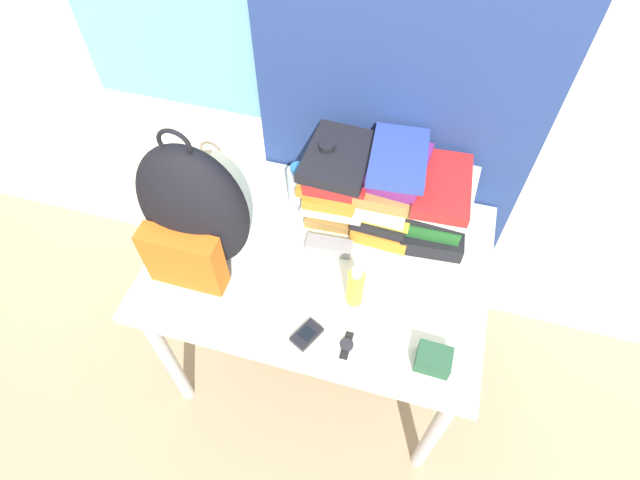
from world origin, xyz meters
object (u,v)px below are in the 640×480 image
water_bottle (298,189)px  sunglasses_case (329,246)px  cell_phone (307,335)px  backpack (193,214)px  book_stack_left (340,180)px  book_stack_right (435,205)px  camera_pouch (433,359)px  book_stack_center (390,190)px  sports_bottle (326,179)px  wristwatch (347,345)px  sunscreen_bottle (355,287)px

water_bottle → sunglasses_case: 0.22m
water_bottle → cell_phone: (0.17, -0.47, -0.09)m
backpack → cell_phone: backpack is taller
book_stack_left → book_stack_right: size_ratio=1.02×
camera_pouch → sunglasses_case: bearing=141.5°
backpack → water_bottle: bearing=51.9°
book_stack_center → sports_bottle: size_ratio=1.02×
wristwatch → book_stack_right: bearing=71.6°
cell_phone → camera_pouch: 0.36m
camera_pouch → wristwatch: (-0.24, -0.01, -0.02)m
book_stack_right → camera_pouch: bearing=-80.9°
sunglasses_case → backpack: bearing=-159.1°
water_bottle → camera_pouch: size_ratio=2.10×
backpack → book_stack_left: size_ratio=1.79×
book_stack_center → book_stack_right: 0.15m
book_stack_center → sports_bottle: (-0.21, -0.00, -0.00)m
cell_phone → wristwatch: 0.12m
sports_bottle → backpack: bearing=-134.2°
cell_phone → sunglasses_case: bearing=93.7°
water_bottle → sunscreen_bottle: bearing=-48.6°
sports_bottle → sunglasses_case: sports_bottle is taller
book_stack_right → water_bottle: book_stack_right is taller
water_bottle → camera_pouch: (0.53, -0.45, -0.07)m
book_stack_left → sunscreen_bottle: (0.14, -0.34, -0.07)m
cell_phone → book_stack_left: bearing=93.9°
sports_bottle → sunglasses_case: (0.06, -0.18, -0.12)m
wristwatch → water_bottle: bearing=121.7°
sports_bottle → water_bottle: bearing=-158.8°
water_bottle → sunglasses_case: (0.15, -0.15, -0.08)m
sports_bottle → sunscreen_bottle: 0.39m
book_stack_left → wristwatch: book_stack_left is taller
book_stack_center → camera_pouch: bearing=-64.8°
sports_bottle → sunglasses_case: bearing=-71.8°
book_stack_left → wristwatch: bearing=-72.9°
book_stack_center → sunglasses_case: book_stack_center is taller
book_stack_right → book_stack_left: bearing=-179.4°
book_stack_right → sunscreen_bottle: 0.39m
book_stack_left → sunglasses_case: (0.01, -0.18, -0.12)m
book_stack_left → wristwatch: 0.54m
book_stack_center → cell_phone: size_ratio=2.77×
camera_pouch → sunscreen_bottle: bearing=151.2°
book_stack_center → wristwatch: (-0.01, -0.50, -0.14)m
wristwatch → cell_phone: bearing=-179.1°
book_stack_left → sunscreen_bottle: size_ratio=1.82×
sunscreen_bottle → wristwatch: bearing=-84.6°
book_stack_left → cell_phone: size_ratio=2.79×
cell_phone → book_stack_center: bearing=75.2°
book_stack_left → book_stack_center: book_stack_center is taller
backpack → wristwatch: 0.58m
backpack → sports_bottle: (0.31, 0.32, -0.09)m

